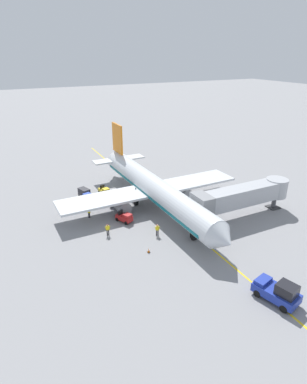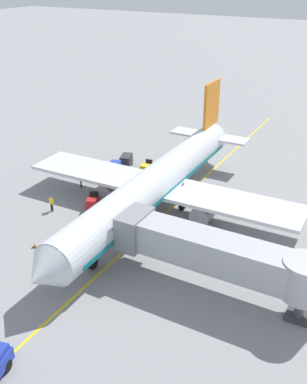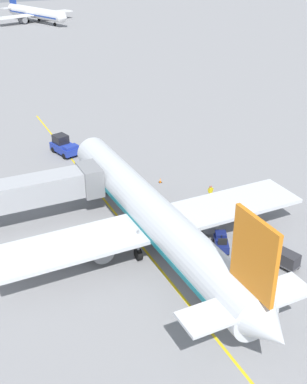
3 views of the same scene
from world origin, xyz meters
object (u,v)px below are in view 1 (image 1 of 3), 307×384
at_px(jet_bridge, 243,196).
at_px(baggage_tug_lead, 114,200).
at_px(parked_airliner, 153,188).
at_px(baggage_cart_second_in_train, 84,192).
at_px(baggage_tug_spare, 125,217).
at_px(ground_crew_marshaller, 108,229).
at_px(baggage_cart_front, 89,198).
at_px(safety_cone_nose_left, 149,250).
at_px(baggage_tug_trailing, 104,191).
at_px(ground_crew_loader, 89,212).
at_px(pushback_tractor, 278,292).
at_px(ground_crew_wing_walker, 157,229).

height_order(jet_bridge, baggage_tug_lead, jet_bridge).
height_order(parked_airliner, jet_bridge, parked_airliner).
bearing_deg(baggage_cart_second_in_train, baggage_tug_spare, 104.44).
bearing_deg(ground_crew_marshaller, baggage_cart_front, -93.31).
xyz_separation_m(jet_bridge, safety_cone_nose_left, (16.67, 2.41, -3.17)).
bearing_deg(baggage_tug_lead, jet_bridge, 141.33).
height_order(parked_airliner, baggage_cart_front, parked_airliner).
distance_m(baggage_tug_lead, baggage_tug_trailing, 4.36).
bearing_deg(baggage_cart_front, baggage_cart_second_in_train, -88.62).
relative_size(baggage_tug_lead, baggage_tug_spare, 1.00).
height_order(baggage_cart_front, safety_cone_nose_left, baggage_cart_front).
bearing_deg(ground_crew_loader, baggage_tug_spare, 140.14).
height_order(pushback_tractor, baggage_tug_spare, pushback_tractor).
bearing_deg(baggage_tug_lead, ground_crew_wing_walker, 98.71).
bearing_deg(baggage_tug_trailing, baggage_cart_front, 33.10).
bearing_deg(pushback_tractor, baggage_tug_spare, -71.28).
xyz_separation_m(baggage_tug_spare, ground_crew_marshaller, (3.46, 2.53, 0.24)).
xyz_separation_m(parked_airliner, baggage_tug_trailing, (5.59, -7.87, -2.47)).
distance_m(baggage_tug_spare, baggage_cart_second_in_train, 11.61).
bearing_deg(baggage_tug_trailing, ground_crew_loader, 55.71).
bearing_deg(baggage_cart_second_in_train, jet_bridge, 137.70).
relative_size(ground_crew_marshaller, safety_cone_nose_left, 2.86).
xyz_separation_m(pushback_tractor, baggage_tug_spare, (7.49, -22.11, -0.39)).
distance_m(jet_bridge, pushback_tractor, 18.30).
relative_size(jet_bridge, baggage_tug_trailing, 6.29).
bearing_deg(baggage_tug_trailing, baggage_tug_lead, 92.47).
relative_size(baggage_tug_lead, baggage_cart_second_in_train, 0.93).
xyz_separation_m(ground_crew_marshaller, safety_cone_nose_left, (-3.16, 6.16, -0.66)).
distance_m(baggage_tug_trailing, baggage_tug_spare, 10.63).
bearing_deg(baggage_tug_trailing, parked_airliner, 125.40).
distance_m(baggage_tug_lead, ground_crew_wing_walker, 12.00).
relative_size(ground_crew_wing_walker, safety_cone_nose_left, 2.86).
bearing_deg(safety_cone_nose_left, parked_airliner, -119.18).
distance_m(baggage_cart_front, safety_cone_nose_left, 17.34).
height_order(jet_bridge, ground_crew_wing_walker, jet_bridge).
bearing_deg(ground_crew_marshaller, ground_crew_loader, -82.27).
xyz_separation_m(jet_bridge, ground_crew_loader, (20.66, -9.87, -2.51)).
xyz_separation_m(pushback_tractor, safety_cone_nose_left, (7.79, -13.42, -0.81)).
relative_size(baggage_cart_front, ground_crew_marshaller, 1.76).
bearing_deg(ground_crew_marshaller, jet_bridge, 169.28).
bearing_deg(jet_bridge, baggage_cart_front, -37.51).
xyz_separation_m(baggage_tug_trailing, baggage_cart_front, (3.33, 2.17, 0.24)).
height_order(baggage_tug_lead, baggage_tug_trailing, same).
xyz_separation_m(baggage_tug_spare, safety_cone_nose_left, (0.30, 8.69, -0.42)).
height_order(parked_airliner, baggage_tug_trailing, parked_airliner).
distance_m(baggage_cart_second_in_train, safety_cone_nose_left, 20.11).
relative_size(baggage_tug_trailing, baggage_cart_front, 0.89).
xyz_separation_m(parked_airliner, baggage_tug_lead, (5.40, -3.51, -2.47)).
bearing_deg(baggage_tug_lead, safety_cone_nose_left, 86.22).
relative_size(baggage_tug_spare, ground_crew_marshaller, 1.64).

